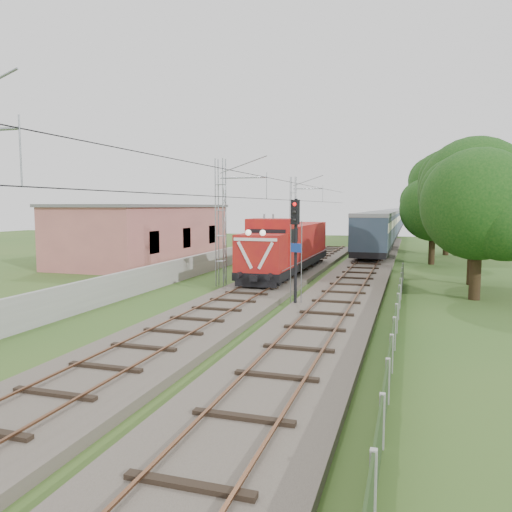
% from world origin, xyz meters
% --- Properties ---
extents(ground, '(140.00, 140.00, 0.00)m').
position_xyz_m(ground, '(0.00, 0.00, 0.00)').
color(ground, '#2F541F').
rests_on(ground, ground).
extents(track_main, '(4.20, 70.00, 0.45)m').
position_xyz_m(track_main, '(0.00, 7.00, 0.18)').
color(track_main, '#6B6054').
rests_on(track_main, ground).
extents(track_side, '(4.20, 80.00, 0.45)m').
position_xyz_m(track_side, '(5.00, 20.00, 0.18)').
color(track_side, '#6B6054').
rests_on(track_side, ground).
extents(catenary, '(3.31, 70.00, 8.00)m').
position_xyz_m(catenary, '(-2.95, 12.00, 4.05)').
color(catenary, gray).
rests_on(catenary, ground).
extents(boundary_wall, '(0.25, 40.00, 1.50)m').
position_xyz_m(boundary_wall, '(-6.50, 12.00, 0.75)').
color(boundary_wall, '#9E9E99').
rests_on(boundary_wall, ground).
extents(station_building, '(8.40, 20.40, 5.22)m').
position_xyz_m(station_building, '(-15.00, 24.00, 2.63)').
color(station_building, '#C46F69').
rests_on(station_building, ground).
extents(fence, '(0.12, 32.00, 1.20)m').
position_xyz_m(fence, '(8.00, 3.00, 0.60)').
color(fence, black).
rests_on(fence, ground).
extents(locomotive, '(2.87, 16.37, 4.16)m').
position_xyz_m(locomotive, '(0.00, 17.70, 2.16)').
color(locomotive, black).
rests_on(locomotive, ground).
extents(coach_rake, '(3.28, 122.47, 3.79)m').
position_xyz_m(coach_rake, '(5.00, 86.40, 2.68)').
color(coach_rake, black).
rests_on(coach_rake, ground).
extents(signal_post, '(0.58, 0.47, 5.43)m').
position_xyz_m(signal_post, '(3.09, 6.39, 3.73)').
color(signal_post, black).
rests_on(signal_post, ground).
extents(tree_a, '(6.30, 6.00, 8.17)m').
position_xyz_m(tree_a, '(11.91, 11.74, 5.09)').
color(tree_a, '#3A2718').
rests_on(tree_a, ground).
extents(tree_b, '(7.29, 6.94, 9.45)m').
position_xyz_m(tree_b, '(12.33, 17.24, 5.89)').
color(tree_b, '#3A2718').
rests_on(tree_b, ground).
extents(tree_c, '(5.95, 5.67, 7.71)m').
position_xyz_m(tree_c, '(10.29, 28.50, 4.81)').
color(tree_c, '#3A2718').
rests_on(tree_c, ground).
extents(tree_d, '(8.36, 7.97, 10.84)m').
position_xyz_m(tree_d, '(12.04, 37.71, 6.77)').
color(tree_d, '#3A2718').
rests_on(tree_d, ground).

